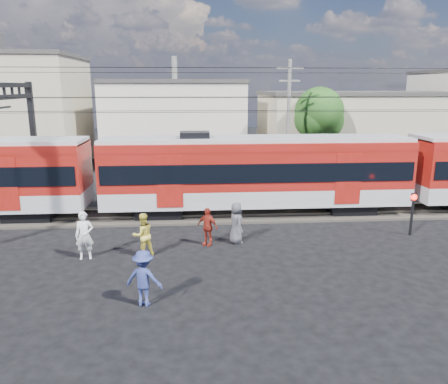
{
  "coord_description": "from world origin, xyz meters",
  "views": [
    {
      "loc": [
        -0.56,
        -14.46,
        6.74
      ],
      "look_at": [
        0.89,
        5.0,
        2.0
      ],
      "focal_mm": 35.0,
      "sensor_mm": 36.0,
      "label": 1
    }
  ],
  "objects_px": {
    "pedestrian_a": "(84,235)",
    "crossing_signal": "(413,206)",
    "pedestrian_c": "(144,278)",
    "commuter_train": "(260,171)"
  },
  "relations": [
    {
      "from": "pedestrian_c",
      "to": "crossing_signal",
      "type": "xyz_separation_m",
      "value": [
        11.63,
        5.82,
        0.48
      ]
    },
    {
      "from": "pedestrian_a",
      "to": "pedestrian_c",
      "type": "distance_m",
      "value": 4.89
    },
    {
      "from": "pedestrian_c",
      "to": "commuter_train",
      "type": "bearing_deg",
      "value": -101.74
    },
    {
      "from": "pedestrian_a",
      "to": "crossing_signal",
      "type": "distance_m",
      "value": 14.49
    },
    {
      "from": "pedestrian_c",
      "to": "crossing_signal",
      "type": "distance_m",
      "value": 13.01
    },
    {
      "from": "pedestrian_a",
      "to": "crossing_signal",
      "type": "height_order",
      "value": "crossing_signal"
    },
    {
      "from": "pedestrian_a",
      "to": "crossing_signal",
      "type": "bearing_deg",
      "value": -1.59
    },
    {
      "from": "commuter_train",
      "to": "pedestrian_c",
      "type": "distance_m",
      "value": 11.1
    },
    {
      "from": "crossing_signal",
      "to": "pedestrian_a",
      "type": "bearing_deg",
      "value": -172.97
    },
    {
      "from": "commuter_train",
      "to": "pedestrian_a",
      "type": "relative_size",
      "value": 25.75
    }
  ]
}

